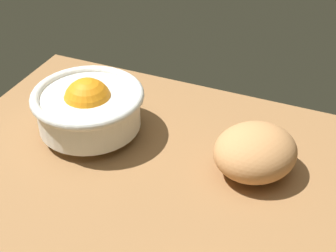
{
  "coord_description": "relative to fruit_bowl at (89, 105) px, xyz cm",
  "views": [
    {
      "loc": [
        25.13,
        -51.68,
        51.45
      ],
      "look_at": [
        0.22,
        7.26,
        5.0
      ],
      "focal_mm": 53.77,
      "sensor_mm": 36.0,
      "label": 1
    }
  ],
  "objects": [
    {
      "name": "fruit_bowl",
      "position": [
        0.0,
        0.0,
        0.0
      ],
      "size": [
        18.62,
        18.62,
        10.24
      ],
      "color": "white",
      "rests_on": "ground"
    },
    {
      "name": "bread_loaf",
      "position": [
        28.14,
        0.88,
        -1.7
      ],
      "size": [
        17.34,
        17.55,
        7.72
      ],
      "primitive_type": "ellipsoid",
      "rotation": [
        0.0,
        0.0,
        4.05
      ],
      "color": "tan",
      "rests_on": "ground"
    },
    {
      "name": "ground_plane",
      "position": [
        13.84,
        -6.82,
        -7.06
      ],
      "size": [
        70.62,
        56.94,
        3.0
      ],
      "primitive_type": "cube",
      "color": "olive"
    }
  ]
}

